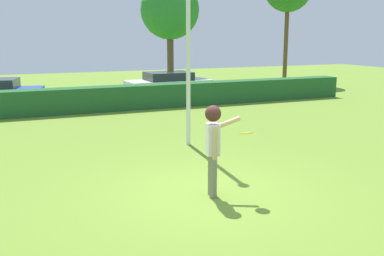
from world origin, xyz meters
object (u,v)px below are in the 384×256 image
(frisbee, at_px, (246,133))
(maple_tree, at_px, (170,10))
(lamppost, at_px, (188,21))
(person, at_px, (213,140))
(parked_car_white, at_px, (168,83))

(frisbee, height_order, maple_tree, maple_tree)
(lamppost, bearing_deg, maple_tree, 71.77)
(person, distance_m, frisbee, 0.63)
(parked_car_white, distance_m, maple_tree, 5.23)
(person, distance_m, lamppost, 4.75)
(frisbee, xyz_separation_m, parked_car_white, (3.46, 13.69, -0.56))
(lamppost, distance_m, parked_car_white, 10.23)
(maple_tree, bearing_deg, frisbee, -105.79)
(frisbee, xyz_separation_m, lamppost, (0.61, 4.26, 2.18))
(frisbee, distance_m, parked_car_white, 14.13)
(lamppost, bearing_deg, person, -106.09)
(person, xyz_separation_m, frisbee, (0.54, -0.27, 0.15))
(lamppost, bearing_deg, parked_car_white, 73.17)
(frisbee, bearing_deg, person, 153.19)
(parked_car_white, bearing_deg, lamppost, -106.83)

